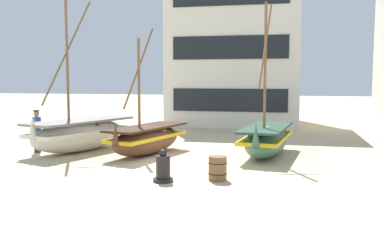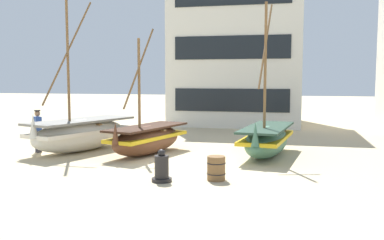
# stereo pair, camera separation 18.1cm
# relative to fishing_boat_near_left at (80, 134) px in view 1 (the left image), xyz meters

# --- Properties ---
(ground_plane) EXTENTS (120.00, 120.00, 0.00)m
(ground_plane) POSITION_rel_fishing_boat_near_left_xyz_m (4.68, -1.38, -0.72)
(ground_plane) COLOR #CCB78E
(fishing_boat_near_left) EXTENTS (3.10, 4.94, 6.18)m
(fishing_boat_near_left) POSITION_rel_fishing_boat_near_left_xyz_m (0.00, 0.00, 0.00)
(fishing_boat_near_left) COLOR silver
(fishing_boat_near_left) RESTS_ON ground
(fishing_boat_centre_large) EXTENTS (1.97, 4.49, 5.72)m
(fishing_boat_centre_large) POSITION_rel_fishing_boat_near_left_xyz_m (7.35, 0.56, -0.08)
(fishing_boat_centre_large) COLOR #427056
(fishing_boat_centre_large) RESTS_ON ground
(fishing_boat_far_right) EXTENTS (2.34, 4.21, 4.83)m
(fishing_boat_far_right) POSITION_rel_fishing_boat_near_left_xyz_m (2.85, -0.13, -0.10)
(fishing_boat_far_right) COLOR brown
(fishing_boat_far_right) RESTS_ON ground
(fisherman_by_hull) EXTENTS (0.42, 0.40, 1.68)m
(fisherman_by_hull) POSITION_rel_fishing_boat_near_left_xyz_m (-1.52, -0.64, 0.12)
(fisherman_by_hull) COLOR #33333D
(fisherman_by_hull) RESTS_ON ground
(capstan_winch) EXTENTS (0.58, 0.58, 0.93)m
(capstan_winch) POSITION_rel_fishing_boat_near_left_xyz_m (4.69, -4.19, -0.35)
(capstan_winch) COLOR black
(capstan_winch) RESTS_ON ground
(wooden_barrel) EXTENTS (0.56, 0.56, 0.70)m
(wooden_barrel) POSITION_rel_fishing_boat_near_left_xyz_m (6.17, -3.69, -0.37)
(wooden_barrel) COLOR brown
(wooden_barrel) RESTS_ON ground
(harbor_building_main) EXTENTS (8.28, 6.60, 9.39)m
(harbor_building_main) POSITION_rel_fishing_boat_near_left_xyz_m (4.79, 12.27, 3.99)
(harbor_building_main) COLOR silver
(harbor_building_main) RESTS_ON ground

